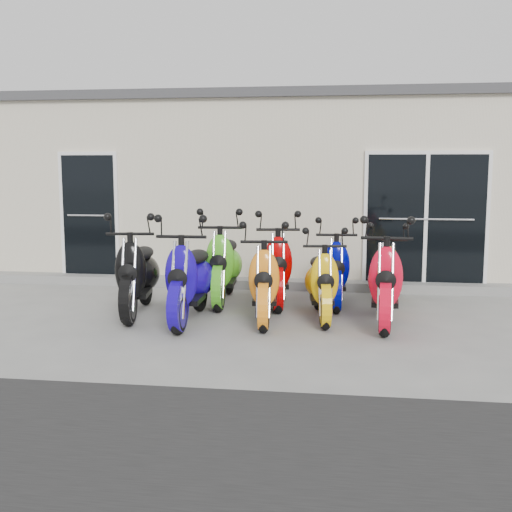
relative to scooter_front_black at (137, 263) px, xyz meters
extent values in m
plane|color=gray|center=(1.56, 0.17, -0.73)|extent=(80.00, 80.00, 0.00)
cube|color=beige|center=(1.56, 5.37, 0.87)|extent=(14.00, 6.00, 3.20)
cube|color=#3F3F42|center=(1.56, 5.37, 2.55)|extent=(14.20, 6.20, 0.16)
cube|color=gray|center=(1.56, 2.19, -0.66)|extent=(14.00, 0.40, 0.15)
cube|color=black|center=(-1.64, 2.34, 0.53)|extent=(1.07, 0.08, 2.22)
cube|color=black|center=(4.16, 2.34, 0.53)|extent=(2.02, 0.08, 2.22)
camera|label=1|loc=(2.86, -8.47, 1.33)|focal=45.00mm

